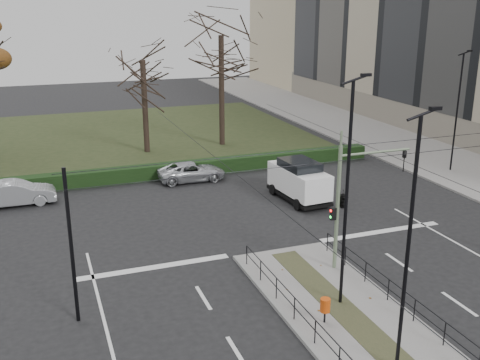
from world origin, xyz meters
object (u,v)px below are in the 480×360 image
at_px(parked_car_fourth, 192,172).
at_px(streetlamp_median_near, 409,245).
at_px(bare_tree_center, 221,44).
at_px(litter_bin, 325,306).
at_px(white_van, 299,180).
at_px(traffic_light, 345,198).
at_px(bare_tree_near, 143,67).
at_px(streetlamp_median_far, 347,193).
at_px(streetlamp_sidewalk, 457,111).
at_px(parked_car_second, 16,193).

bearing_deg(parked_car_fourth, streetlamp_median_near, -177.30).
bearing_deg(bare_tree_center, litter_bin, -100.79).
relative_size(white_van, bare_tree_center, 0.41).
bearing_deg(traffic_light, bare_tree_near, 99.79).
distance_m(streetlamp_median_far, streetlamp_sidewalk, 21.48).
relative_size(streetlamp_sidewalk, parked_car_fourth, 1.84).
height_order(streetlamp_median_near, streetlamp_sidewalk, streetlamp_median_near).
bearing_deg(bare_tree_near, bare_tree_center, 1.91).
distance_m(streetlamp_median_near, streetlamp_median_far, 4.31).
relative_size(parked_car_fourth, white_van, 0.94).
bearing_deg(traffic_light, streetlamp_sidewalk, 35.46).
xyz_separation_m(parked_car_fourth, bare_tree_near, (-1.36, 8.39, 6.12)).
relative_size(traffic_light, parked_car_fourth, 1.24).
height_order(parked_car_second, parked_car_fourth, parked_car_second).
xyz_separation_m(streetlamp_median_far, parked_car_fourth, (-1.08, 17.87, -4.05)).
bearing_deg(parked_car_second, streetlamp_median_far, -144.44).
xyz_separation_m(streetlamp_median_far, white_van, (3.94, 11.86, -3.39)).
distance_m(streetlamp_median_far, bare_tree_center, 27.02).
bearing_deg(litter_bin, bare_tree_center, 79.21).
xyz_separation_m(streetlamp_median_near, parked_car_second, (-11.68, 21.09, -3.72)).
bearing_deg(litter_bin, parked_car_second, 121.11).
relative_size(streetlamp_median_near, parked_car_fourth, 1.88).
distance_m(streetlamp_median_near, bare_tree_center, 31.31).
height_order(streetlamp_sidewalk, white_van, streetlamp_sidewalk).
distance_m(streetlamp_median_far, bare_tree_near, 26.46).
relative_size(streetlamp_sidewalk, bare_tree_near, 0.87).
xyz_separation_m(streetlamp_median_far, streetlamp_sidewalk, (16.68, 13.53, -0.33)).
distance_m(streetlamp_sidewalk, parked_car_second, 29.17).
bearing_deg(streetlamp_median_near, bare_tree_center, 81.95).
bearing_deg(white_van, parked_car_fourth, 129.85).
relative_size(streetlamp_median_near, white_van, 1.77).
distance_m(streetlamp_median_near, parked_car_second, 24.39).
bearing_deg(traffic_light, white_van, 75.59).
bearing_deg(streetlamp_sidewalk, streetlamp_median_far, -140.96).
distance_m(traffic_light, streetlamp_median_far, 3.47).
bearing_deg(parked_car_second, streetlamp_sidewalk, -96.65).
bearing_deg(parked_car_fourth, streetlamp_sidewalk, -102.80).
height_order(litter_bin, parked_car_fourth, parked_car_fourth).
bearing_deg(streetlamp_median_far, bare_tree_near, 95.31).
relative_size(traffic_light, streetlamp_sidewalk, 0.67).
relative_size(streetlamp_median_far, parked_car_second, 1.99).
bearing_deg(white_van, bare_tree_near, 113.89).
height_order(white_van, bare_tree_near, bare_tree_near).
xyz_separation_m(streetlamp_sidewalk, parked_car_fourth, (-17.76, 4.34, -3.72)).
bearing_deg(streetlamp_median_far, streetlamp_sidewalk, 39.04).
height_order(bare_tree_center, bare_tree_near, bare_tree_center).
distance_m(litter_bin, streetlamp_sidewalk, 23.43).
bearing_deg(streetlamp_median_near, parked_car_fourth, 91.75).
xyz_separation_m(parked_car_second, bare_tree_center, (16.03, 9.68, 7.60)).
relative_size(streetlamp_median_near, parked_car_second, 1.89).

